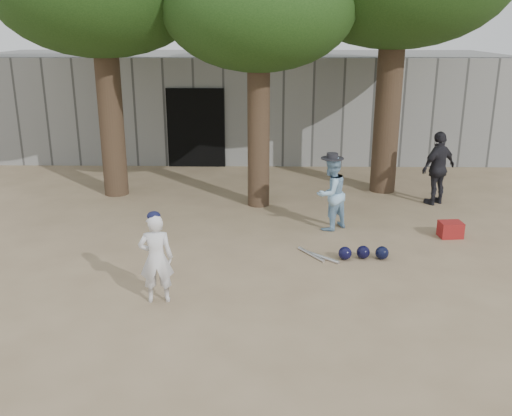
{
  "coord_description": "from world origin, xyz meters",
  "views": [
    {
      "loc": [
        0.76,
        -8.02,
        3.86
      ],
      "look_at": [
        0.6,
        1.0,
        0.95
      ],
      "focal_mm": 40.0,
      "sensor_mm": 36.0,
      "label": 1
    }
  ],
  "objects_px": {
    "boy_player": "(156,258)",
    "red_bag": "(450,229)",
    "spectator_blue": "(331,193)",
    "spectator_dark": "(438,168)"
  },
  "relations": [
    {
      "from": "boy_player",
      "to": "red_bag",
      "type": "height_order",
      "value": "boy_player"
    },
    {
      "from": "boy_player",
      "to": "spectator_blue",
      "type": "height_order",
      "value": "spectator_blue"
    },
    {
      "from": "boy_player",
      "to": "red_bag",
      "type": "bearing_deg",
      "value": -159.7
    },
    {
      "from": "spectator_blue",
      "to": "spectator_dark",
      "type": "relative_size",
      "value": 0.89
    },
    {
      "from": "spectator_blue",
      "to": "red_bag",
      "type": "bearing_deg",
      "value": 128.14
    },
    {
      "from": "spectator_dark",
      "to": "red_bag",
      "type": "distance_m",
      "value": 2.26
    },
    {
      "from": "boy_player",
      "to": "red_bag",
      "type": "xyz_separation_m",
      "value": [
        5.08,
        2.73,
        -0.52
      ]
    },
    {
      "from": "spectator_blue",
      "to": "spectator_dark",
      "type": "bearing_deg",
      "value": 172.41
    },
    {
      "from": "spectator_dark",
      "to": "red_bag",
      "type": "bearing_deg",
      "value": 48.33
    },
    {
      "from": "boy_player",
      "to": "spectator_dark",
      "type": "xyz_separation_m",
      "value": [
        5.4,
        4.86,
        0.15
      ]
    }
  ]
}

